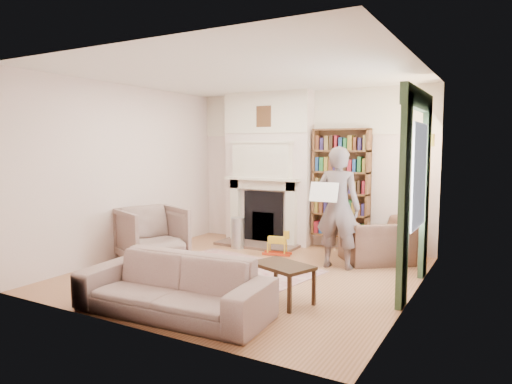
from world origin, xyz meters
The scene contains 25 objects.
floor centered at (0.00, 0.00, 0.00)m, with size 4.50×4.50×0.00m, color #8E5C39.
ceiling centered at (0.00, 0.00, 2.80)m, with size 4.50×4.50×0.00m, color white.
wall_back centered at (0.00, 2.25, 1.40)m, with size 4.50×4.50×0.00m, color silver.
wall_front centered at (0.00, -2.25, 1.40)m, with size 4.50×4.50×0.00m, color silver.
wall_left centered at (-2.25, 0.00, 1.40)m, with size 4.50×4.50×0.00m, color silver.
wall_right centered at (2.25, 0.00, 1.40)m, with size 4.50×4.50×0.00m, color silver.
fireplace centered at (-0.75, 2.05, 1.39)m, with size 1.70×0.58×2.80m.
bookcase centered at (0.65, 2.12, 1.18)m, with size 1.00×0.24×1.85m, color brown.
window centered at (2.23, 0.40, 1.45)m, with size 0.02×0.90×1.30m, color silver.
curtain_left centered at (2.20, -0.30, 1.20)m, with size 0.07×0.32×2.40m, color #2E442C.
curtain_right centered at (2.20, 1.10, 1.20)m, with size 0.07×0.32×2.40m, color #2E442C.
pelmet centered at (2.19, 0.40, 2.38)m, with size 0.09×1.70×0.24m, color #2E442C.
wall_sconce centered at (2.03, 1.50, 1.90)m, with size 0.20×0.24×0.24m, color gold, non-canonical shape.
rug centered at (-0.33, -0.04, 0.01)m, with size 2.35×1.81×0.01m, color #C6B196.
armchair_reading centered at (1.46, 1.53, 0.34)m, with size 1.05×0.91×0.68m, color #492C26.
armchair_left centered at (-1.67, -0.13, 0.43)m, with size 0.92×0.95×0.86m, color #9E9182.
sofa centered at (0.10, -1.76, 0.31)m, with size 2.14×0.84×0.63m, color #A79689.
man_reading centered at (1.01, 0.93, 0.91)m, with size 0.66×0.43×1.82m, color #5E4F4B.
newspaper centered at (0.86, 0.73, 1.15)m, with size 0.42×0.02×0.29m, color white.
coffee_table centered at (0.95, -0.83, 0.23)m, with size 0.70×0.45×0.45m, color #362513, non-canonical shape.
paraffin_heater centered at (-0.97, 1.32, 0.28)m, with size 0.24×0.24×0.55m, color #B3B6BB.
rocking_horse centered at (-0.12, 1.19, 0.21)m, with size 0.47×0.19×0.42m, color gold, non-canonical shape.
board_game centered at (-0.70, -0.41, 0.03)m, with size 0.34×0.34×0.03m, color #D7D04B.
game_box_lid centered at (-1.15, -0.10, 0.04)m, with size 0.31×0.21×0.05m, color #AF2414.
comic_annuals centered at (0.36, -0.34, 0.02)m, with size 0.44×0.57×0.02m.
Camera 1 is at (3.22, -5.50, 1.82)m, focal length 32.00 mm.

